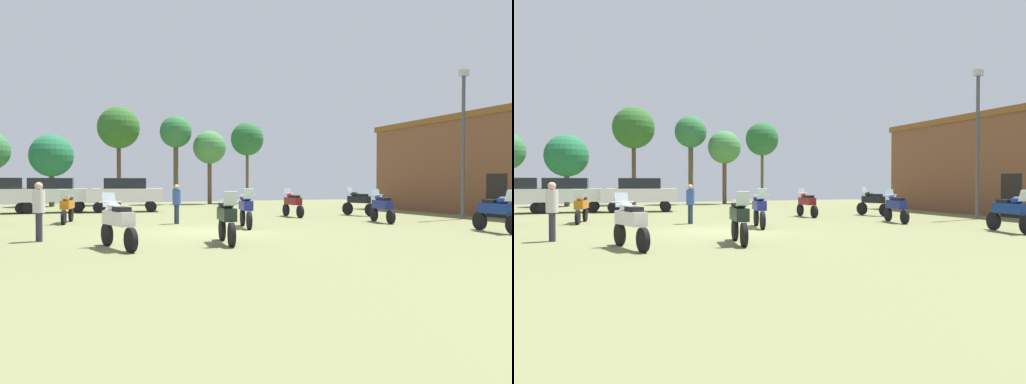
# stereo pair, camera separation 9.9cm
# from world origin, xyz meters

# --- Properties ---
(ground_plane) EXTENTS (44.00, 52.00, 0.02)m
(ground_plane) POSITION_xyz_m (0.00, 0.00, 0.01)
(ground_plane) COLOR olive
(motorcycle_1) EXTENTS (0.72, 2.19, 1.51)m
(motorcycle_1) POSITION_xyz_m (1.65, 0.85, 0.76)
(motorcycle_1) COLOR black
(motorcycle_1) RESTS_ON ground
(motorcycle_3) EXTENTS (0.71, 2.23, 1.45)m
(motorcycle_3) POSITION_xyz_m (-4.69, 5.58, 0.74)
(motorcycle_3) COLOR black
(motorcycle_3) RESTS_ON ground
(motorcycle_4) EXTENTS (0.62, 2.16, 1.45)m
(motorcycle_4) POSITION_xyz_m (5.89, 5.25, 0.73)
(motorcycle_4) COLOR black
(motorcycle_4) RESTS_ON ground
(motorcycle_5) EXTENTS (0.69, 2.26, 1.49)m
(motorcycle_5) POSITION_xyz_m (9.09, -4.03, 0.75)
(motorcycle_5) COLOR black
(motorcycle_5) RESTS_ON ground
(motorcycle_7) EXTENTS (0.81, 2.12, 1.50)m
(motorcycle_7) POSITION_xyz_m (9.49, 4.73, 0.76)
(motorcycle_7) COLOR black
(motorcycle_7) RESTS_ON ground
(motorcycle_8) EXTENTS (0.82, 2.16, 1.45)m
(motorcycle_8) POSITION_xyz_m (-3.48, -3.19, 0.74)
(motorcycle_8) COLOR black
(motorcycle_8) RESTS_ON ground
(motorcycle_10) EXTENTS (0.65, 2.13, 1.49)m
(motorcycle_10) POSITION_xyz_m (-0.53, -3.29, 0.75)
(motorcycle_10) COLOR black
(motorcycle_10) RESTS_ON ground
(motorcycle_13) EXTENTS (0.69, 2.10, 1.44)m
(motorcycle_13) POSITION_xyz_m (7.94, 0.78, 0.73)
(motorcycle_13) COLOR black
(motorcycle_13) RESTS_ON ground
(car_2) EXTENTS (4.50, 2.34, 2.00)m
(car_2) POSITION_xyz_m (-1.48, 12.68, 1.19)
(car_2) COLOR black
(car_2) RESTS_ON ground
(car_3) EXTENTS (4.41, 2.09, 2.00)m
(car_3) POSITION_xyz_m (-5.53, 13.48, 1.19)
(car_3) COLOR black
(car_3) RESTS_ON ground
(person_1) EXTENTS (0.43, 0.43, 1.74)m
(person_1) POSITION_xyz_m (-5.46, -0.75, 1.04)
(person_1) COLOR #2F2F41
(person_1) RESTS_ON ground
(person_2) EXTENTS (0.39, 0.39, 1.65)m
(person_2) POSITION_xyz_m (-0.45, 3.50, 0.98)
(person_2) COLOR #243544
(person_2) RESTS_ON ground
(tree_2) EXTENTS (3.25, 3.25, 7.67)m
(tree_2) POSITION_xyz_m (-0.93, 21.84, 6.02)
(tree_2) COLOR #50392E
(tree_2) RESTS_ON ground
(tree_3) EXTENTS (3.09, 3.09, 5.27)m
(tree_3) POSITION_xyz_m (-5.74, 21.23, 3.71)
(tree_3) COLOR brown
(tree_3) RESTS_ON ground
(tree_5) EXTENTS (2.70, 2.70, 6.00)m
(tree_5) POSITION_xyz_m (6.15, 20.82, 4.61)
(tree_5) COLOR brown
(tree_5) RESTS_ON ground
(tree_6) EXTENTS (2.56, 2.56, 7.13)m
(tree_6) POSITION_xyz_m (3.44, 21.21, 5.72)
(tree_6) COLOR #4D442C
(tree_6) RESTS_ON ground
(tree_9) EXTENTS (2.82, 2.82, 6.87)m
(tree_9) POSITION_xyz_m (9.54, 21.00, 5.44)
(tree_9) COLOR brown
(tree_9) RESTS_ON ground
(lamp_post) EXTENTS (0.44, 0.24, 7.06)m
(lamp_post) POSITION_xyz_m (12.66, 0.83, 3.94)
(lamp_post) COLOR #47474C
(lamp_post) RESTS_ON ground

